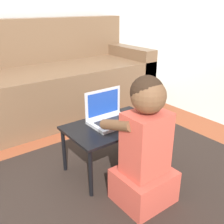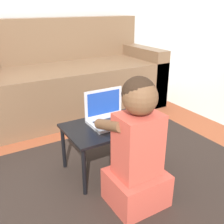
% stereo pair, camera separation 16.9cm
% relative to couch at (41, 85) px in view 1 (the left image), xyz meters
% --- Properties ---
extents(ground_plane, '(16.00, 16.00, 0.00)m').
position_rel_couch_xyz_m(ground_plane, '(0.07, -1.14, -0.32)').
color(ground_plane, beige).
extents(area_rug, '(2.44, 1.95, 0.01)m').
position_rel_couch_xyz_m(area_rug, '(-0.00, -1.31, -0.31)').
color(area_rug, '#9E4C2D').
rests_on(area_rug, ground_plane).
extents(couch, '(2.15, 0.81, 0.91)m').
position_rel_couch_xyz_m(couch, '(0.00, 0.00, 0.00)').
color(couch, brown).
rests_on(couch, ground_plane).
extents(laptop_desk, '(0.59, 0.37, 0.32)m').
position_rel_couch_xyz_m(laptop_desk, '(-0.00, -1.13, -0.03)').
color(laptop_desk, black).
rests_on(laptop_desk, ground_plane).
extents(laptop, '(0.27, 0.19, 0.20)m').
position_rel_couch_xyz_m(laptop, '(0.00, -1.10, 0.04)').
color(laptop, silver).
rests_on(laptop, laptop_desk).
extents(computer_mouse, '(0.06, 0.10, 0.03)m').
position_rel_couch_xyz_m(computer_mouse, '(0.20, -1.16, 0.02)').
color(computer_mouse, '#234CB2').
rests_on(computer_mouse, laptop_desk).
extents(person_seated, '(0.29, 0.37, 0.72)m').
position_rel_couch_xyz_m(person_seated, '(-0.06, -1.48, 0.01)').
color(person_seated, '#CC4C3D').
rests_on(person_seated, ground_plane).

